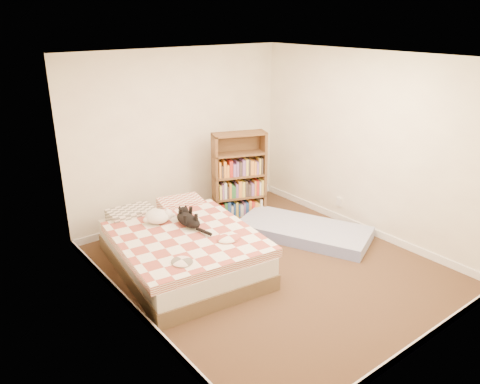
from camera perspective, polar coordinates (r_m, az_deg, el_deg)
room at (r=5.37m, az=3.82°, el=2.11°), size 3.51×4.01×2.51m
bed at (r=5.80m, az=-7.31°, el=-6.68°), size 1.73×2.25×0.56m
bookshelf at (r=7.06m, az=-0.21°, el=0.84°), size 0.88×0.53×1.32m
floor_mattress at (r=6.63m, az=7.77°, el=-4.70°), size 1.48×1.97×0.16m
black_cat at (r=5.76m, az=-6.48°, el=-3.29°), size 0.33×0.74×0.17m
white_dog at (r=5.87m, az=-9.93°, el=-2.93°), size 0.37×0.40×0.16m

